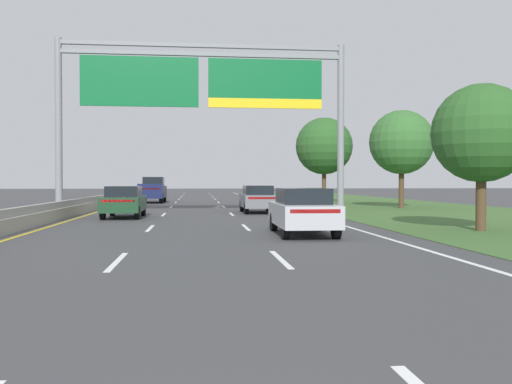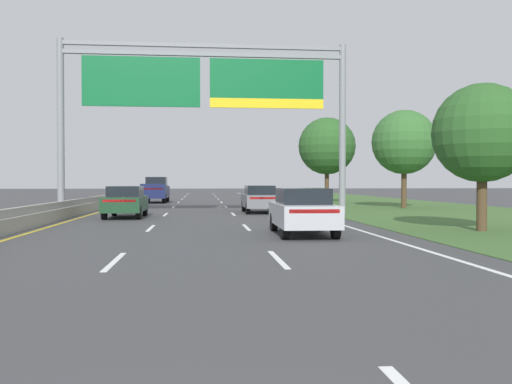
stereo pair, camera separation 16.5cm
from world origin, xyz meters
The scene contains 12 objects.
ground_plane centered at (0.00, 35.00, 0.00)m, with size 220.00×220.00×0.00m, color #3D3D3F.
lane_striping centered at (0.00, 34.54, 0.00)m, with size 11.96×106.00×0.01m.
grass_verge_right centered at (13.95, 35.00, 0.01)m, with size 14.00×110.00×0.02m, color #3D602D.
median_barrier_concrete centered at (-6.60, 35.00, 0.35)m, with size 0.60×110.00×0.85m.
overhead_sign_gantry centered at (0.30, 27.06, 6.51)m, with size 15.06×0.42×9.12m.
pickup_truck_navy centered at (-3.78, 46.15, 1.07)m, with size 2.08×5.43×2.20m.
car_silver_right_lane_sedan centered at (3.49, 16.32, 0.82)m, with size 1.89×4.43×1.57m.
car_darkgreen_left_lane_sedan centered at (-3.66, 26.11, 0.82)m, with size 1.84×4.41×1.57m.
car_grey_right_lane_sedan centered at (3.45, 29.83, 0.82)m, with size 1.82×4.40×1.57m.
roadside_tree_near centered at (10.12, 16.88, 3.52)m, with size 3.55×3.55×5.31m.
roadside_tree_mid centered at (13.72, 34.22, 4.45)m, with size 4.33×4.33×6.63m.
roadside_tree_far centered at (10.74, 44.33, 4.82)m, with size 4.84×4.84×7.25m.
Camera 2 is at (0.08, -2.20, 1.79)m, focal length 39.12 mm.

